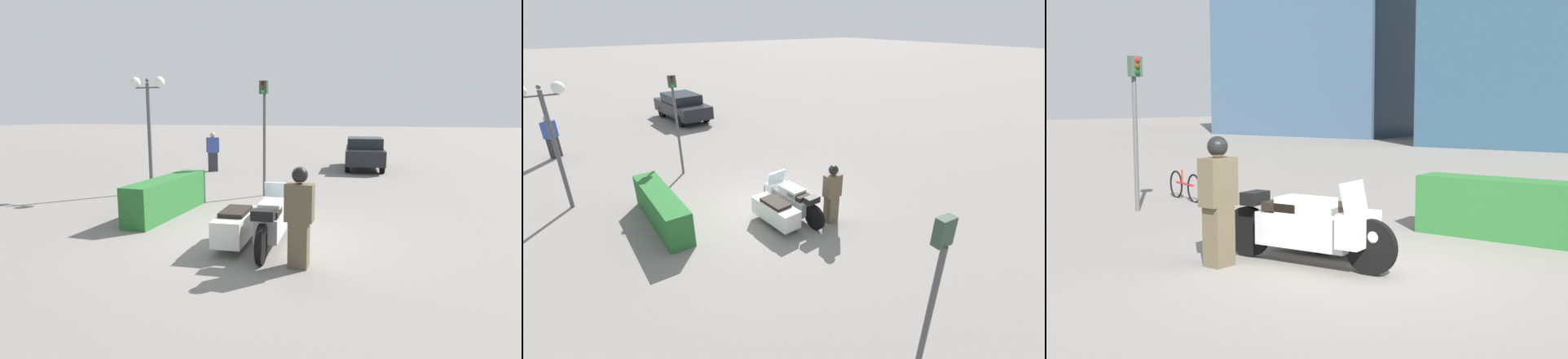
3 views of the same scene
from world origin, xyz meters
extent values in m
plane|color=slate|center=(0.00, 0.00, 0.00)|extent=(160.00, 160.00, 0.00)
cylinder|color=black|center=(0.26, -0.27, 0.36)|extent=(0.72, 0.15, 0.72)
cylinder|color=black|center=(-1.68, -0.41, 0.36)|extent=(0.72, 0.15, 0.72)
cylinder|color=black|center=(-0.95, 0.35, 0.28)|extent=(0.56, 0.14, 0.56)
cube|color=#B7B7BC|center=(-0.71, -0.34, 0.48)|extent=(1.40, 0.55, 0.45)
cube|color=silver|center=(-0.71, -0.34, 0.80)|extent=(0.78, 0.48, 0.24)
cube|color=black|center=(-1.02, -0.36, 0.78)|extent=(0.58, 0.47, 0.12)
cube|color=silver|center=(0.06, -0.28, 0.57)|extent=(0.36, 0.63, 0.44)
cube|color=silver|center=(0.01, -0.28, 0.98)|extent=(0.16, 0.59, 0.40)
sphere|color=white|center=(0.31, -0.26, 0.50)|extent=(0.18, 0.18, 0.18)
cube|color=silver|center=(-0.89, 0.35, 0.42)|extent=(1.58, 0.68, 0.50)
sphere|color=silver|center=(-0.23, 0.40, 0.44)|extent=(0.47, 0.48, 0.47)
cube|color=black|center=(-0.89, 0.35, 0.71)|extent=(0.88, 0.54, 0.09)
cube|color=black|center=(-1.55, -0.40, 0.85)|extent=(0.27, 0.42, 0.18)
cube|color=brown|center=(-1.62, -1.06, 0.41)|extent=(0.29, 0.34, 0.81)
cube|color=brown|center=(-1.62, -1.06, 1.13)|extent=(0.29, 0.48, 0.64)
sphere|color=tan|center=(-1.62, -1.06, 1.57)|extent=(0.22, 0.22, 0.22)
sphere|color=black|center=(-1.62, -1.06, 1.60)|extent=(0.27, 0.27, 0.27)
cube|color=#28662D|center=(1.03, 2.94, 0.49)|extent=(3.23, 0.67, 0.97)
cylinder|color=#4C4C4C|center=(-6.16, 1.25, 1.35)|extent=(0.09, 0.09, 2.70)
cube|color=#334738|center=(-6.11, 1.24, 2.90)|extent=(0.16, 0.27, 0.40)
sphere|color=red|center=(-6.04, 1.24, 3.03)|extent=(0.11, 0.11, 0.11)
sphere|color=#462D06|center=(-6.04, 1.24, 2.90)|extent=(0.11, 0.11, 0.11)
sphere|color=#07350F|center=(-6.04, 1.24, 2.77)|extent=(0.11, 0.11, 0.11)
torus|color=black|center=(-6.10, 2.76, 0.31)|extent=(0.63, 0.24, 0.65)
torus|color=black|center=(-7.00, 3.06, 0.31)|extent=(0.63, 0.24, 0.65)
cylinder|color=#B21E1E|center=(-6.55, 2.91, 0.37)|extent=(0.82, 0.31, 0.05)
cylinder|color=#B21E1E|center=(-6.68, 2.95, 0.52)|extent=(0.04, 0.04, 0.31)
camera|label=1|loc=(-8.21, -2.36, 2.61)|focal=28.00mm
camera|label=2|loc=(-8.00, 5.01, 5.32)|focal=24.00mm
camera|label=3|loc=(4.43, -7.26, 2.15)|focal=45.00mm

